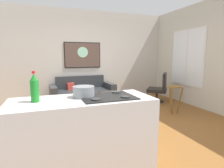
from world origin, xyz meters
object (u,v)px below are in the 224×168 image
object	(u,v)px
coffee_table	(97,99)
armchair	(160,88)
wall_painting	(83,55)
mixing_bowl	(84,92)
soda_bottle	(35,88)
bar_stool	(174,92)
couch	(83,94)

from	to	relation	value
coffee_table	armchair	world-z (taller)	armchair
wall_painting	coffee_table	bearing A→B (deg)	-88.23
armchair	wall_painting	world-z (taller)	wall_painting
armchair	mixing_bowl	distance (m)	3.87
soda_bottle	wall_painting	size ratio (longest dim) A/B	0.28
wall_painting	armchair	bearing A→B (deg)	-27.93
bar_stool	soda_bottle	world-z (taller)	soda_bottle
armchair	mixing_bowl	xyz separation A→B (m)	(-2.83, -2.57, 0.57)
soda_bottle	wall_painting	xyz separation A→B (m)	(1.23, 3.74, 0.35)
soda_bottle	bar_stool	bearing A→B (deg)	27.20
coffee_table	wall_painting	distance (m)	1.84
couch	coffee_table	distance (m)	1.07
armchair	soda_bottle	size ratio (longest dim) A/B	2.79
couch	coffee_table	bearing A→B (deg)	-81.05
mixing_bowl	wall_painting	distance (m)	3.79
soda_bottle	mixing_bowl	world-z (taller)	soda_bottle
coffee_table	mixing_bowl	size ratio (longest dim) A/B	3.73
couch	soda_bottle	distance (m)	3.57
bar_stool	coffee_table	bearing A→B (deg)	158.69
coffee_table	bar_stool	distance (m)	1.88
couch	soda_bottle	size ratio (longest dim) A/B	5.85
coffee_table	soda_bottle	world-z (taller)	soda_bottle
armchair	coffee_table	bearing A→B (deg)	-169.43
soda_bottle	wall_painting	distance (m)	3.96
coffee_table	soda_bottle	size ratio (longest dim) A/B	2.89
soda_bottle	mixing_bowl	distance (m)	0.52
bar_stool	mixing_bowl	bearing A→B (deg)	-149.09
couch	armchair	world-z (taller)	armchair
armchair	mixing_bowl	bearing A→B (deg)	-137.74
coffee_table	armchair	xyz separation A→B (m)	(2.07, 0.39, 0.07)
coffee_table	bar_stool	xyz separation A→B (m)	(1.75, -0.68, 0.17)
armchair	couch	bearing A→B (deg)	163.29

